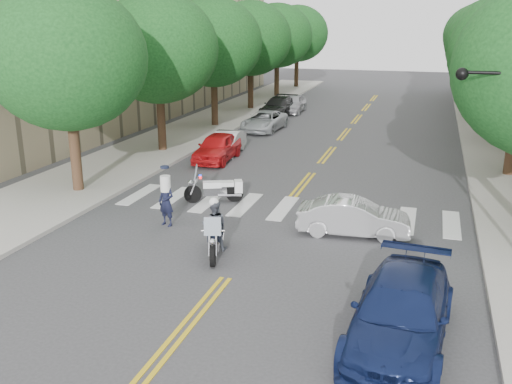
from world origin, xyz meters
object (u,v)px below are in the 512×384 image
at_px(motorcycle_police, 215,229).
at_px(convertible, 354,217).
at_px(sedan_blue, 401,313).
at_px(motorcycle_parked, 219,189).
at_px(officer_standing, 166,202).

xyz_separation_m(motorcycle_police, convertible, (3.87, 2.97, -0.21)).
bearing_deg(sedan_blue, convertible, 111.33).
distance_m(motorcycle_police, convertible, 4.89).
bearing_deg(motorcycle_police, motorcycle_parked, -87.92).
relative_size(officer_standing, convertible, 0.46).
height_order(motorcycle_parked, convertible, motorcycle_parked).
xyz_separation_m(motorcycle_police, motorcycle_parked, (-1.76, 5.03, -0.30)).
bearing_deg(convertible, motorcycle_police, 123.25).
height_order(officer_standing, sedan_blue, officer_standing).
relative_size(motorcycle_parked, officer_standing, 1.29).
relative_size(motorcycle_police, officer_standing, 1.28).
bearing_deg(officer_standing, motorcycle_police, -20.41).
xyz_separation_m(motorcycle_parked, officer_standing, (-0.80, -3.10, 0.34)).
height_order(motorcycle_parked, sedan_blue, motorcycle_parked).
bearing_deg(motorcycle_police, sedan_blue, 131.81).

